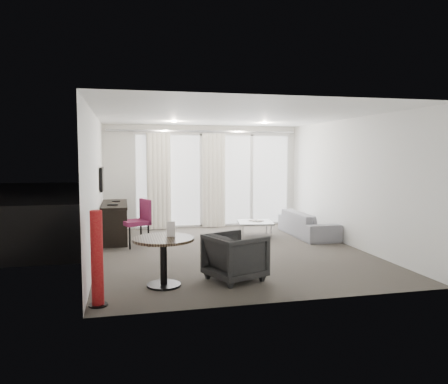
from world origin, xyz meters
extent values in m
cube|color=#423D36|center=(0.00, 0.00, 0.00)|extent=(5.00, 6.00, 0.00)
cube|color=white|center=(0.00, 0.00, 2.60)|extent=(5.00, 6.00, 0.00)
cube|color=silver|center=(-2.50, 0.00, 1.30)|extent=(0.00, 6.00, 2.60)
cube|color=silver|center=(2.50, 0.00, 1.30)|extent=(0.00, 6.00, 2.60)
cube|color=silver|center=(0.00, -3.00, 1.30)|extent=(5.00, 0.00, 2.60)
cylinder|color=#FFE0B2|center=(-0.90, 1.60, 2.59)|extent=(0.12, 0.12, 0.02)
cylinder|color=#FFE0B2|center=(1.20, 1.60, 2.59)|extent=(0.12, 0.12, 0.02)
cylinder|color=maroon|center=(-2.35, -2.60, 0.60)|extent=(0.25, 0.25, 1.20)
imported|color=black|center=(-0.41, -1.90, 0.35)|extent=(1.00, 0.99, 0.70)
imported|color=gray|center=(2.10, 1.13, 0.28)|extent=(0.75, 1.92, 0.56)
cube|color=#4D4D50|center=(0.30, 4.50, -0.06)|extent=(5.60, 3.00, 0.12)
camera|label=1|loc=(-2.03, -8.10, 1.89)|focal=35.00mm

